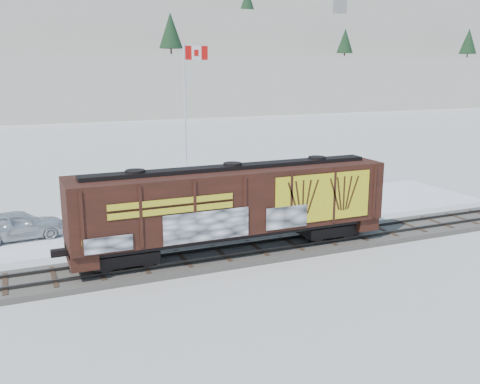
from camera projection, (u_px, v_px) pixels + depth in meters
name	position (u px, v px, depth m)	size (l,w,h in m)	color
ground	(257.00, 253.00, 27.69)	(500.00, 500.00, 0.00)	white
rail_track	(257.00, 250.00, 27.66)	(50.00, 3.40, 0.43)	#59544C
parking_strip	(208.00, 217.00, 34.39)	(40.00, 8.00, 0.03)	white
hillside	(45.00, 51.00, 149.45)	(360.00, 110.00, 93.00)	white
hopper_railcar	(233.00, 203.00, 26.52)	(15.98, 3.06, 4.30)	black
flagpole	(187.00, 140.00, 40.18)	(2.30, 0.90, 11.17)	silver
car_silver	(18.00, 225.00, 29.69)	(1.96, 4.87, 1.66)	silver
car_white	(180.00, 210.00, 33.06)	(1.59, 4.56, 1.50)	white
car_dark	(300.00, 198.00, 36.12)	(2.14, 5.27, 1.53)	black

